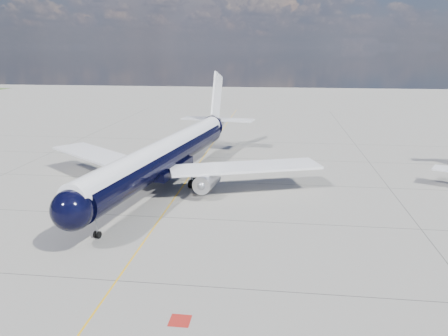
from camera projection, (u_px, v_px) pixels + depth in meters
The scene contains 4 objects.
ground at pixel (193, 172), 71.70m from camera, with size 320.00×320.00×0.00m, color gray.
taxiway_centerline at pixel (187, 181), 66.92m from camera, with size 0.16×160.00×0.01m, color #E9A70C.
red_marking at pixel (180, 321), 32.63m from camera, with size 1.60×1.60×0.01m, color maroon.
main_airliner at pixel (169, 153), 63.63m from camera, with size 43.51×53.47×15.50m.
Camera 1 is at (13.57, -37.78, 19.72)m, focal length 35.00 mm.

